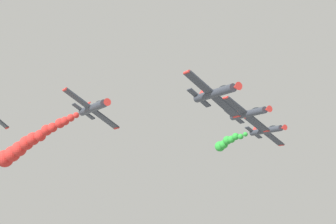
# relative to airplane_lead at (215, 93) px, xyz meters

# --- Properties ---
(airplane_lead) EXTENTS (8.07, 10.35, 5.74)m
(airplane_lead) POSITION_rel_airplane_lead_xyz_m (0.00, 0.00, 0.00)
(airplane_lead) COLOR #333842
(airplane_left_inner) EXTENTS (8.30, 10.35, 5.37)m
(airplane_left_inner) POSITION_rel_airplane_lead_xyz_m (-14.20, -12.74, -0.06)
(airplane_left_inner) COLOR #333842
(airplane_right_inner) EXTENTS (8.27, 10.35, 5.43)m
(airplane_right_inner) POSITION_rel_airplane_lead_xyz_m (11.97, -13.09, -0.95)
(airplane_right_inner) COLOR #333842
(smoke_trail_right_inner) EXTENTS (7.27, 27.70, 7.27)m
(smoke_trail_right_inner) POSITION_rel_airplane_lead_xyz_m (15.38, -40.10, -4.47)
(smoke_trail_right_inner) COLOR red
(airplane_left_outer) EXTENTS (8.34, 10.35, 5.30)m
(airplane_left_outer) POSITION_rel_airplane_lead_xyz_m (-26.34, -24.43, -0.95)
(airplane_left_outer) COLOR #333842
(smoke_trail_left_outer) EXTENTS (2.45, 12.12, 3.26)m
(smoke_trail_left_outer) POSITION_rel_airplane_lead_xyz_m (-26.79, -38.96, -1.94)
(smoke_trail_left_outer) COLOR green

